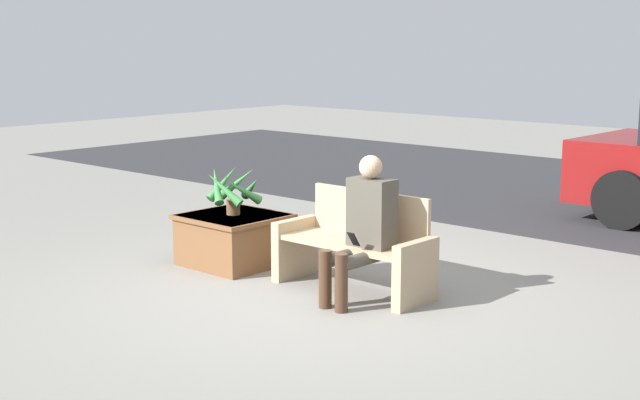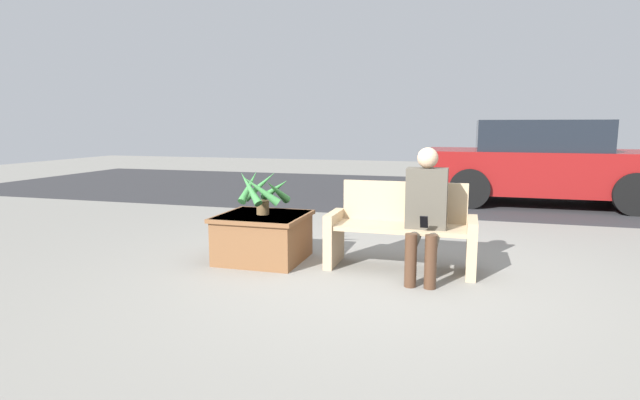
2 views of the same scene
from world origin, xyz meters
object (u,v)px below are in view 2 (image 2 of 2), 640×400
object	(u,v)px
potted_plant	(262,190)
parked_car	(541,163)
planter_box	(263,235)
bench	(401,230)
person_seated	(425,209)

from	to	relation	value
potted_plant	parked_car	distance (m)	5.85
planter_box	potted_plant	xyz separation A→B (m)	(-0.00, -0.00, 0.47)
bench	person_seated	world-z (taller)	person_seated
planter_box	bench	bearing A→B (deg)	4.81
person_seated	parked_car	size ratio (longest dim) A/B	0.30
bench	person_seated	distance (m)	0.40
bench	planter_box	xyz separation A→B (m)	(-1.40, -0.12, -0.12)
person_seated	potted_plant	world-z (taller)	person_seated
bench	potted_plant	xyz separation A→B (m)	(-1.40, -0.12, 0.35)
potted_plant	bench	bearing A→B (deg)	4.83
parked_car	bench	bearing A→B (deg)	-111.35
parked_car	potted_plant	bearing A→B (deg)	-123.78
person_seated	planter_box	distance (m)	1.68
parked_car	person_seated	bearing A→B (deg)	-108.11
bench	planter_box	distance (m)	1.41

